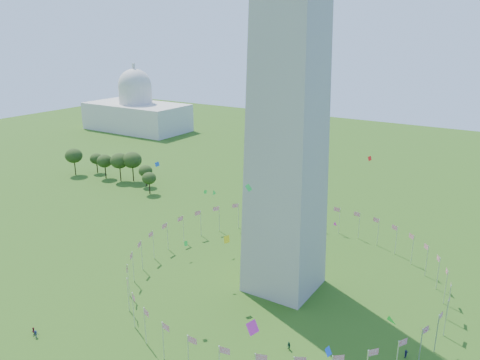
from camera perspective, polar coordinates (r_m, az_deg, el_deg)
name	(u,v)px	position (r m, az deg, el deg)	size (l,w,h in m)	color
flag_ring	(284,270)	(125.71, 5.33, -10.91)	(80.24, 80.24, 9.00)	silver
capitol_building	(136,96)	(326.69, -12.62, 9.95)	(70.00, 35.00, 46.00)	beige
kites_aloft	(279,259)	(97.47, 4.73, -9.60)	(99.45, 78.95, 31.81)	green
tree_line_west	(114,168)	(218.20, -15.10, 1.46)	(55.27, 15.95, 13.28)	#2F4B19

